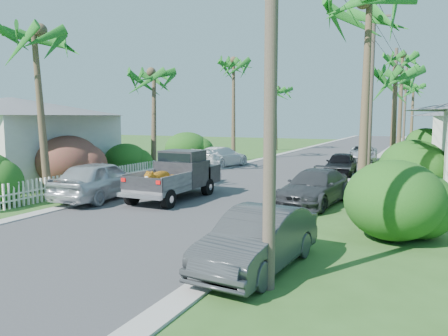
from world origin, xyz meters
The scene contains 32 objects.
ground centered at (0.00, 0.00, 0.00)m, with size 120.00×120.00×0.00m, color #325A22.
road centered at (0.00, 25.00, 0.01)m, with size 8.00×100.00×0.02m, color #38383A.
curb_left centered at (-4.30, 25.00, 0.03)m, with size 0.60×100.00×0.06m, color #A5A39E.
curb_right centered at (4.30, 25.00, 0.03)m, with size 0.60×100.00×0.06m, color #A5A39E.
pickup_truck centered at (-1.37, 5.95, 1.01)m, with size 1.98×5.12×2.06m.
parked_car_rn centered at (5.00, -1.02, 0.69)m, with size 1.46×4.19×1.38m, color #343739.
parked_car_rm centered at (4.33, 7.00, 0.68)m, with size 1.92×4.72×1.37m, color #333539.
parked_car_rf centered at (3.60, 16.56, 0.68)m, with size 1.61×4.01×1.37m, color black.
parked_car_rd centered at (3.60, 25.68, 0.64)m, with size 2.13×4.61×1.28m, color #B5B8BD.
parked_car_ln centered at (-4.17, 4.11, 0.83)m, with size 1.97×4.89×1.67m, color silver.
parked_car_lf centered at (-4.87, 17.45, 0.71)m, with size 1.99×4.90×1.42m, color white.
palm_l_a centered at (-6.20, 3.00, 6.93)m, with size 4.40×4.40×8.20m.
palm_l_b centered at (-6.80, 12.00, 6.15)m, with size 4.40×4.40×7.40m.
palm_l_c centered at (-6.00, 22.00, 7.91)m, with size 4.40×4.40×9.20m.
palm_l_d centered at (-6.50, 34.00, 6.44)m, with size 4.40×4.40×7.70m.
palm_r_a centered at (6.30, 6.00, 7.42)m, with size 4.40×4.40×8.70m.
palm_r_b centered at (6.60, 15.00, 5.95)m, with size 4.40×4.40×7.20m.
palm_r_c centered at (6.20, 26.00, 8.11)m, with size 4.40×4.40×9.40m.
palm_r_d centered at (6.50, 40.00, 6.74)m, with size 4.40×4.40×8.00m.
shrub_l_b centered at (-7.80, 6.00, 1.30)m, with size 3.00×3.30×2.60m, color #AC183B.
shrub_l_c centered at (-7.40, 10.00, 1.00)m, with size 2.40×2.64×2.00m, color #174714.
shrub_l_d centered at (-8.00, 18.00, 1.20)m, with size 3.20×3.52×2.40m, color #174714.
shrub_r_a centered at (7.60, 3.00, 1.15)m, with size 2.80×3.08×2.30m, color #174714.
shrub_r_b centered at (7.80, 11.00, 1.25)m, with size 3.00×3.30×2.50m, color #174714.
shrub_r_c centered at (7.50, 20.00, 1.05)m, with size 2.60×2.86×2.10m, color #174714.
shrub_r_d centered at (8.00, 30.00, 1.30)m, with size 3.20×3.52×2.60m, color #174714.
picket_fence centered at (-6.00, 5.50, 0.50)m, with size 0.10×11.00×1.00m, color white.
house_left centered at (-13.00, 7.00, 2.12)m, with size 9.00×8.00×4.60m.
utility_pole_a centered at (5.60, -2.00, 4.60)m, with size 1.60×0.26×9.00m.
utility_pole_b centered at (5.60, 13.00, 4.60)m, with size 1.60×0.26×9.00m.
utility_pole_c centered at (5.60, 28.00, 4.60)m, with size 1.60×0.26×9.00m.
utility_pole_d centered at (5.60, 43.00, 4.60)m, with size 1.60×0.26×9.00m.
Camera 1 is at (8.49, -10.18, 3.50)m, focal length 35.00 mm.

